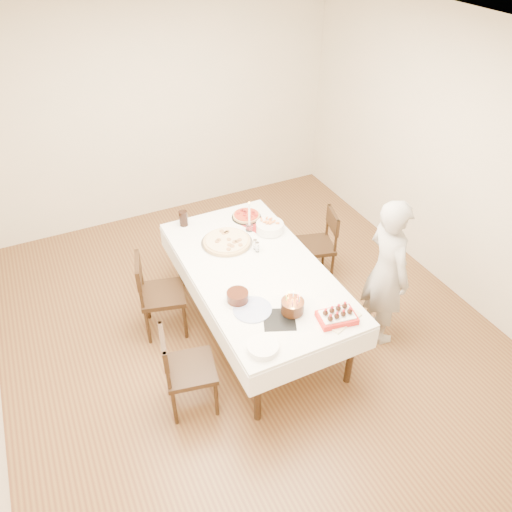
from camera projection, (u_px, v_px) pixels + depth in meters
name	position (u px, v px, depth m)	size (l,w,h in m)	color
floor	(246.00, 328.00, 4.94)	(5.00, 5.00, 0.00)	#58331E
wall_back	(156.00, 111.00, 5.92)	(4.50, 0.04, 2.70)	beige
wall_front	(468.00, 470.00, 2.33)	(4.50, 0.04, 2.70)	beige
wall_right	(452.00, 160.00, 4.90)	(0.04, 5.00, 2.70)	beige
ceiling	(242.00, 40.00, 3.31)	(5.00, 5.00, 0.00)	white
dining_table	(256.00, 299.00, 4.72)	(1.14, 2.14, 0.75)	white
chair_right_savory	(315.00, 246.00, 5.36)	(0.42, 0.42, 0.82)	black
chair_left_savory	(163.00, 294.00, 4.69)	(0.44, 0.44, 0.87)	black
chair_left_dessert	(190.00, 369.00, 3.99)	(0.43, 0.43, 0.85)	black
person	(387.00, 272.00, 4.47)	(0.54, 0.35, 1.48)	#B5B0AB
pizza_white	(227.00, 241.00, 4.79)	(0.50, 0.50, 0.04)	beige
pizza_pepperoni	(246.00, 216.00, 5.16)	(0.30, 0.30, 0.04)	red
red_placemat	(257.00, 224.00, 5.07)	(0.25, 0.25, 0.01)	#B21E1E
pasta_bowl	(270.00, 227.00, 4.94)	(0.27, 0.27, 0.09)	white
taper_candle	(249.00, 216.00, 4.88)	(0.07, 0.07, 0.34)	white
shaker_pair	(257.00, 247.00, 4.67)	(0.09, 0.09, 0.11)	white
cola_glass	(183.00, 218.00, 5.01)	(0.09, 0.09, 0.16)	black
layer_cake	(238.00, 297.00, 4.12)	(0.23, 0.23, 0.09)	#36170D
cake_board	(279.00, 320.00, 3.98)	(0.26, 0.26, 0.01)	black
birthday_cake	(293.00, 303.00, 3.99)	(0.19, 0.19, 0.17)	#361B0E
strawberry_box	(337.00, 316.00, 3.95)	(0.30, 0.20, 0.08)	red
box_lid	(340.00, 318.00, 3.99)	(0.31, 0.21, 0.03)	beige
plate_stack	(263.00, 347.00, 3.71)	(0.24, 0.24, 0.05)	white
china_plate	(252.00, 309.00, 4.06)	(0.32, 0.32, 0.01)	white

